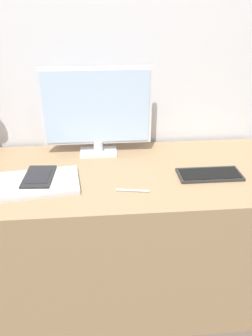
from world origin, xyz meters
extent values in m
plane|color=brown|center=(0.00, 0.00, 0.00)|extent=(10.00, 10.00, 0.00)
cube|color=silver|center=(0.00, 0.58, 1.20)|extent=(3.60, 0.05, 2.40)
cube|color=#997A56|center=(0.00, 0.21, 0.36)|extent=(1.51, 0.63, 0.71)
cube|color=silver|center=(-0.07, 0.41, 0.72)|extent=(0.18, 0.11, 0.01)
cylinder|color=silver|center=(-0.07, 0.41, 0.75)|extent=(0.05, 0.05, 0.05)
cube|color=silver|center=(-0.07, 0.42, 0.94)|extent=(0.51, 0.01, 0.36)
cube|color=#ADC6E5|center=(-0.07, 0.41, 0.94)|extent=(0.49, 0.01, 0.33)
cube|color=#282828|center=(0.40, 0.15, 0.72)|extent=(0.27, 0.12, 0.01)
cube|color=black|center=(0.40, 0.14, 0.72)|extent=(0.25, 0.10, 0.00)
cube|color=#BCBCC1|center=(-0.32, 0.13, 0.72)|extent=(0.35, 0.25, 0.01)
cube|color=silver|center=(-0.32, 0.13, 0.73)|extent=(0.35, 0.25, 0.01)
cube|color=black|center=(-0.32, 0.15, 0.74)|extent=(0.13, 0.19, 0.01)
cube|color=black|center=(-0.32, 0.15, 0.74)|extent=(0.10, 0.14, 0.00)
cylinder|color=silver|center=(0.06, 0.05, 0.72)|extent=(0.13, 0.03, 0.01)
camera|label=1|loc=(-0.06, -1.05, 1.41)|focal=35.00mm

